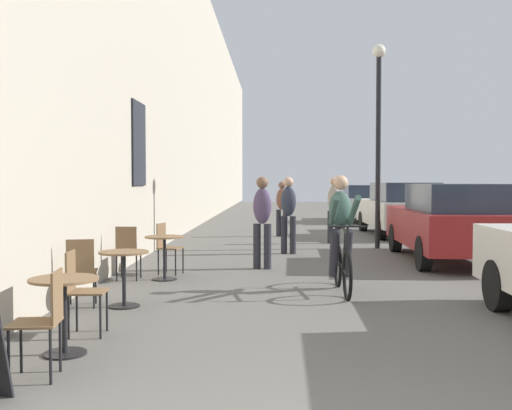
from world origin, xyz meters
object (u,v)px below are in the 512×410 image
at_px(parked_car_fourth, 363,203).
at_px(parked_car_third, 400,208).
at_px(cafe_chair_near_toward_street, 81,286).
at_px(pedestrian_far, 334,206).
at_px(pedestrian_furthest, 282,205).
at_px(cafe_table_far, 164,248).
at_px(cafe_table_mid, 124,267).
at_px(parked_car_second, 451,221).
at_px(cafe_chair_mid_toward_street, 81,268).
at_px(street_lamp, 378,120).
at_px(pedestrian_near, 262,217).
at_px(cafe_chair_far_toward_street, 167,245).
at_px(pedestrian_mid, 288,210).
at_px(cafe_table_near, 64,299).
at_px(cafe_chair_near_toward_wall, 44,316).
at_px(cyclist_on_bicycle, 341,236).
at_px(cafe_chair_far_toward_wall, 128,249).

bearing_deg(parked_car_fourth, parked_car_third, -88.21).
relative_size(cafe_chair_near_toward_street, pedestrian_far, 0.51).
bearing_deg(pedestrian_furthest, parked_car_third, 5.84).
distance_m(cafe_table_far, parked_car_fourth, 15.33).
xyz_separation_m(cafe_table_mid, parked_car_second, (5.50, 4.49, 0.29)).
distance_m(cafe_chair_mid_toward_street, street_lamp, 8.88).
height_order(cafe_table_far, parked_car_third, parked_car_third).
bearing_deg(pedestrian_near, cafe_chair_near_toward_street, -110.76).
height_order(cafe_table_far, cafe_chair_far_toward_street, cafe_chair_far_toward_street).
relative_size(cafe_chair_near_toward_street, pedestrian_near, 0.52).
distance_m(cafe_chair_far_toward_street, pedestrian_furthest, 7.46).
bearing_deg(cafe_chair_near_toward_street, cafe_chair_mid_toward_street, 108.18).
bearing_deg(pedestrian_mid, cafe_chair_far_toward_street, -126.51).
distance_m(cafe_table_near, cafe_chair_near_toward_street, 0.70).
bearing_deg(pedestrian_furthest, cafe_chair_far_toward_street, -106.36).
bearing_deg(parked_car_fourth, cafe_table_mid, -108.50).
xyz_separation_m(cafe_chair_mid_toward_street, pedestrian_furthest, (2.69, 9.92, 0.39)).
bearing_deg(cafe_table_mid, parked_car_third, 60.81).
relative_size(cafe_chair_near_toward_wall, cafe_table_far, 1.24).
relative_size(cafe_chair_near_toward_wall, parked_car_second, 0.20).
bearing_deg(cafe_table_near, cafe_chair_mid_toward_street, 104.22).
xyz_separation_m(cafe_chair_far_toward_street, parked_car_second, (5.45, 1.79, 0.30)).
bearing_deg(street_lamp, cafe_chair_near_toward_wall, -114.57).
xyz_separation_m(cafe_chair_near_toward_wall, parked_car_third, (5.65, 12.97, 0.30)).
xyz_separation_m(street_lamp, parked_car_third, (1.27, 3.39, -2.29)).
bearing_deg(cafe_chair_near_toward_street, pedestrian_near, 69.24).
height_order(cafe_table_mid, parked_car_third, parked_car_third).
bearing_deg(parked_car_fourth, cafe_table_far, -110.53).
distance_m(cafe_table_near, cyclist_on_bicycle, 4.44).
bearing_deg(cafe_table_far, cafe_table_near, -92.06).
bearing_deg(cafe_table_far, pedestrian_furthest, 75.35).
bearing_deg(parked_car_second, cafe_chair_far_toward_wall, -157.56).
distance_m(cafe_table_mid, pedestrian_far, 8.65).
bearing_deg(parked_car_third, pedestrian_mid, -127.21).
xyz_separation_m(cafe_table_far, parked_car_third, (5.57, 8.11, 0.30)).
bearing_deg(cafe_table_mid, cafe_table_far, 86.42).
relative_size(cafe_table_mid, pedestrian_furthest, 0.44).
bearing_deg(street_lamp, pedestrian_far, 130.90).
height_order(pedestrian_mid, pedestrian_far, pedestrian_far).
bearing_deg(cafe_chair_near_toward_wall, pedestrian_mid, 75.39).
xyz_separation_m(cafe_chair_near_toward_street, parked_car_fourth, (5.60, 17.86, 0.25)).
bearing_deg(cafe_table_mid, pedestrian_far, 66.17).
bearing_deg(parked_car_third, cafe_table_mid, -119.19).
bearing_deg(cafe_table_far, cafe_table_mid, -93.58).
distance_m(cafe_chair_mid_toward_street, pedestrian_mid, 6.39).
xyz_separation_m(pedestrian_mid, street_lamp, (2.18, 1.16, 2.14)).
distance_m(street_lamp, parked_car_second, 3.44).
bearing_deg(parked_car_second, cafe_chair_near_toward_wall, -126.93).
relative_size(cafe_chair_mid_toward_street, cafe_table_far, 1.24).
bearing_deg(cafe_chair_near_toward_wall, parked_car_third, 66.47).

